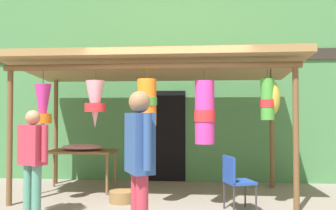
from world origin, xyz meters
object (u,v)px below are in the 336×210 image
(display_table, at_px, (79,154))
(vendor_in_orange, at_px, (140,157))
(flower_heap_on_table, at_px, (83,147))
(wicker_basket_by_table, at_px, (122,197))
(shopper_by_bananas, at_px, (33,155))
(folding_chair, at_px, (235,178))

(display_table, height_order, vendor_in_orange, vendor_in_orange)
(display_table, distance_m, flower_heap_on_table, 0.16)
(wicker_basket_by_table, distance_m, vendor_in_orange, 2.46)
(wicker_basket_by_table, relative_size, shopper_by_bananas, 0.28)
(folding_chair, xyz_separation_m, vendor_in_orange, (-1.17, -1.79, 0.52))
(folding_chair, distance_m, wicker_basket_by_table, 1.92)
(folding_chair, bearing_deg, flower_heap_on_table, 156.04)
(flower_heap_on_table, xyz_separation_m, folding_chair, (2.81, -1.25, -0.34))
(vendor_in_orange, bearing_deg, flower_heap_on_table, 118.39)
(vendor_in_orange, xyz_separation_m, shopper_by_bananas, (-1.74, 1.15, -0.13))
(flower_heap_on_table, distance_m, vendor_in_orange, 3.46)
(flower_heap_on_table, xyz_separation_m, wicker_basket_by_table, (0.97, -0.86, -0.74))
(folding_chair, bearing_deg, shopper_by_bananas, -167.58)
(folding_chair, xyz_separation_m, wicker_basket_by_table, (-1.84, 0.38, -0.41))
(display_table, bearing_deg, shopper_by_bananas, -91.04)
(wicker_basket_by_table, height_order, vendor_in_orange, vendor_in_orange)
(display_table, xyz_separation_m, vendor_in_orange, (1.71, -3.02, 0.33))
(display_table, bearing_deg, wicker_basket_by_table, -39.03)
(vendor_in_orange, height_order, shopper_by_bananas, vendor_in_orange)
(shopper_by_bananas, bearing_deg, flower_heap_on_table, 86.87)
(shopper_by_bananas, bearing_deg, wicker_basket_by_table, 43.65)
(flower_heap_on_table, bearing_deg, display_table, -164.23)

